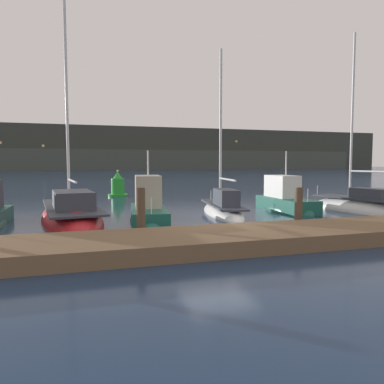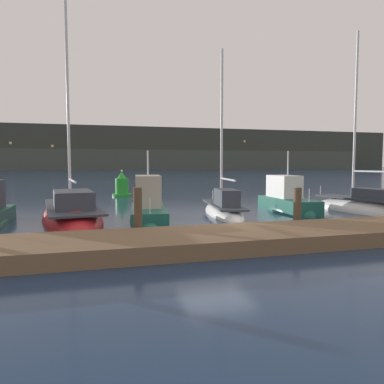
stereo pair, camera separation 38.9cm
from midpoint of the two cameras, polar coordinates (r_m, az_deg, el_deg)
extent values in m
plane|color=#192D4C|center=(13.48, 3.07, -6.06)|extent=(400.00, 400.00, 0.00)
cube|color=brown|center=(11.31, 7.25, -6.96)|extent=(24.63, 2.80, 0.45)
cylinder|color=#4C3D2D|center=(11.96, -8.72, -3.35)|extent=(0.28, 0.28, 1.68)
cylinder|color=#4C3D2D|center=(14.01, 15.15, -2.55)|extent=(0.28, 0.28, 1.57)
ellipsoid|color=red|center=(16.80, -18.56, -4.19)|extent=(3.22, 8.26, 1.63)
cube|color=#333842|center=(16.72, -18.61, -2.13)|extent=(2.71, 6.93, 0.08)
cube|color=#333842|center=(15.72, -18.35, -1.10)|extent=(1.70, 2.71, 0.70)
cylinder|color=silver|center=(17.49, -19.19, 13.61)|extent=(0.12, 0.12, 9.41)
cylinder|color=silver|center=(15.85, -18.48, 1.62)|extent=(0.39, 2.86, 0.09)
cylinder|color=silver|center=(20.37, -19.50, -0.31)|extent=(0.04, 0.04, 0.50)
ellipsoid|color=#195647|center=(15.93, -7.32, -4.46)|extent=(2.15, 4.76, 1.17)
cube|color=#195647|center=(15.89, -7.33, -3.43)|extent=(1.96, 4.29, 0.58)
cube|color=#A39984|center=(16.24, -7.43, 0.15)|extent=(1.31, 2.15, 1.34)
cube|color=black|center=(17.15, -7.56, 1.04)|extent=(0.96, 0.38, 0.60)
cylinder|color=silver|center=(15.83, -7.42, 4.38)|extent=(0.07, 0.07, 1.06)
cylinder|color=silver|center=(13.90, -7.02, -2.10)|extent=(0.04, 0.04, 0.60)
ellipsoid|color=white|center=(17.91, 4.03, -3.45)|extent=(2.20, 5.88, 1.12)
cube|color=#333842|center=(17.85, 4.04, -1.94)|extent=(1.85, 4.94, 0.08)
cube|color=#333842|center=(17.14, 4.57, -0.82)|extent=(1.09, 1.94, 0.74)
cylinder|color=silver|center=(18.27, 3.77, 9.80)|extent=(0.12, 0.12, 7.38)
cylinder|color=silver|center=(16.90, 4.74, 1.92)|extent=(0.47, 2.67, 0.09)
cylinder|color=silver|center=(20.39, 2.35, -0.43)|extent=(0.04, 0.04, 0.50)
ellipsoid|color=#195647|center=(19.57, 13.60, -2.89)|extent=(1.67, 4.55, 1.35)
cube|color=#195647|center=(19.53, 13.61, -1.89)|extent=(1.54, 4.10, 0.69)
cube|color=silver|center=(19.85, 13.02, 0.86)|extent=(1.11, 2.01, 1.13)
cube|color=black|center=(20.63, 11.81, 1.49)|extent=(0.94, 0.26, 0.51)
cylinder|color=silver|center=(19.49, 13.59, 4.27)|extent=(0.07, 0.07, 1.24)
cylinder|color=silver|center=(17.85, 16.65, -0.45)|extent=(0.04, 0.04, 0.60)
ellipsoid|color=white|center=(20.62, 23.32, -2.76)|extent=(2.52, 5.92, 1.39)
cube|color=#333842|center=(20.55, 23.38, -0.88)|extent=(2.11, 4.97, 0.08)
cube|color=#333842|center=(20.11, 24.94, -0.20)|extent=(1.22, 1.97, 0.50)
cylinder|color=silver|center=(20.90, 22.74, 10.59)|extent=(0.12, 0.12, 8.28)
cylinder|color=silver|center=(20.02, 25.18, 2.84)|extent=(0.53, 2.40, 0.09)
cylinder|color=silver|center=(22.27, 18.10, 0.29)|extent=(0.04, 0.04, 0.50)
cylinder|color=green|center=(28.38, -11.60, -0.46)|extent=(1.47, 1.47, 0.16)
cylinder|color=green|center=(28.33, -11.62, 0.87)|extent=(0.98, 0.98, 1.16)
cone|color=green|center=(28.30, -11.65, 2.55)|extent=(0.69, 0.69, 0.50)
sphere|color=#F9EAB7|center=(28.29, -11.66, 3.16)|extent=(0.16, 0.16, 0.16)
cube|color=#333833|center=(142.01, -15.57, 6.40)|extent=(240.00, 16.00, 15.53)
cube|color=#3F463F|center=(135.95, -3.23, 4.87)|extent=(144.00, 10.00, 7.05)
cube|color=#F4DB8C|center=(146.69, 6.71, 7.68)|extent=(0.80, 0.10, 0.80)
cube|color=#F4DB8C|center=(148.47, 8.38, 4.12)|extent=(0.80, 0.10, 0.80)
cube|color=#F4DB8C|center=(143.94, 4.30, 5.59)|extent=(0.80, 0.10, 0.80)
cube|color=#F4DB8C|center=(135.89, -27.25, 6.71)|extent=(0.80, 0.10, 0.80)
cube|color=#F4DB8C|center=(134.29, -21.82, 6.56)|extent=(0.80, 0.10, 0.80)
cube|color=#F4DB8C|center=(144.94, 5.29, 5.13)|extent=(0.80, 0.10, 0.80)
cube|color=#F4DB8C|center=(133.84, -15.74, 4.12)|extent=(0.80, 0.10, 0.80)
cube|color=#F4DB8C|center=(133.84, -18.87, 5.05)|extent=(0.80, 0.10, 0.80)
cube|color=#F4DB8C|center=(134.79, -10.56, 5.97)|extent=(0.80, 0.10, 0.80)
cube|color=#F4DB8C|center=(133.85, -17.81, 5.96)|extent=(0.80, 0.10, 0.80)
camera|label=1|loc=(0.19, -90.69, -0.05)|focal=35.00mm
camera|label=2|loc=(0.19, 89.31, 0.05)|focal=35.00mm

